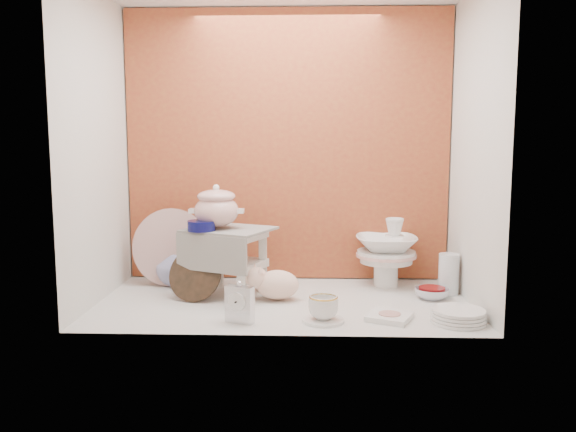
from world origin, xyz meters
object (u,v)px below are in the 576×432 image
(dinner_plate_stack, at_px, (458,316))
(gold_rim_teacup, at_px, (323,307))
(plush_pig, at_px, (277,284))
(blue_white_vase, at_px, (175,265))
(floral_platter, at_px, (171,247))
(step_stool, at_px, (230,261))
(crystal_bowl, at_px, (432,293))
(soup_tureen, at_px, (216,206))
(porcelain_tower, at_px, (386,252))
(mantel_clock, at_px, (240,302))

(dinner_plate_stack, bearing_deg, gold_rim_teacup, -179.03)
(plush_pig, bearing_deg, blue_white_vase, 169.16)
(plush_pig, bearing_deg, floral_platter, 170.87)
(blue_white_vase, xyz_separation_m, gold_rim_teacup, (0.79, -0.63, -0.05))
(plush_pig, distance_m, dinner_plate_stack, 0.87)
(plush_pig, bearing_deg, step_stool, 171.66)
(blue_white_vase, xyz_separation_m, dinner_plate_stack, (1.37, -0.62, -0.08))
(blue_white_vase, relative_size, crystal_bowl, 1.30)
(gold_rim_teacup, bearing_deg, crystal_bowl, 35.41)
(dinner_plate_stack, bearing_deg, soup_tureen, 158.76)
(plush_pig, bearing_deg, soup_tureen, 177.51)
(blue_white_vase, distance_m, gold_rim_teacup, 1.01)
(crystal_bowl, relative_size, porcelain_tower, 0.46)
(mantel_clock, xyz_separation_m, plush_pig, (0.14, 0.36, -0.01))
(blue_white_vase, xyz_separation_m, porcelain_tower, (1.14, 0.01, 0.08))
(soup_tureen, height_order, mantel_clock, soup_tureen)
(crystal_bowl, bearing_deg, step_stool, 176.55)
(mantel_clock, xyz_separation_m, gold_rim_teacup, (0.36, 0.03, -0.03))
(mantel_clock, relative_size, porcelain_tower, 0.49)
(dinner_plate_stack, bearing_deg, floral_platter, 156.41)
(blue_white_vase, bearing_deg, mantel_clock, -56.93)
(soup_tureen, distance_m, blue_white_vase, 0.47)
(step_stool, xyz_separation_m, floral_platter, (-0.34, 0.17, 0.04))
(mantel_clock, bearing_deg, blue_white_vase, 145.06)
(crystal_bowl, bearing_deg, mantel_clock, -155.38)
(blue_white_vase, bearing_deg, gold_rim_teacup, -38.60)
(step_stool, bearing_deg, porcelain_tower, 36.68)
(mantel_clock, relative_size, gold_rim_teacup, 1.38)
(dinner_plate_stack, height_order, crystal_bowl, dinner_plate_stack)
(step_stool, bearing_deg, crystal_bowl, 20.36)
(mantel_clock, xyz_separation_m, crystal_bowl, (0.91, 0.42, -0.06))
(soup_tureen, bearing_deg, mantel_clock, -70.25)
(soup_tureen, xyz_separation_m, gold_rim_teacup, (0.53, -0.44, -0.39))
(soup_tureen, height_order, crystal_bowl, soup_tureen)
(floral_platter, xyz_separation_m, blue_white_vase, (0.02, 0.01, -0.10))
(blue_white_vase, bearing_deg, step_stool, -29.12)
(plush_pig, relative_size, porcelain_tower, 0.73)
(floral_platter, height_order, crystal_bowl, floral_platter)
(soup_tureen, height_order, gold_rim_teacup, soup_tureen)
(crystal_bowl, bearing_deg, blue_white_vase, 169.83)
(floral_platter, bearing_deg, soup_tureen, -32.21)
(soup_tureen, bearing_deg, gold_rim_teacup, -39.87)
(dinner_plate_stack, bearing_deg, crystal_bowl, 95.33)
(mantel_clock, height_order, dinner_plate_stack, mantel_clock)
(blue_white_vase, bearing_deg, dinner_plate_stack, -24.31)
(mantel_clock, bearing_deg, porcelain_tower, 65.03)
(gold_rim_teacup, bearing_deg, soup_tureen, 140.13)
(porcelain_tower, bearing_deg, soup_tureen, -167.48)
(soup_tureen, relative_size, dinner_plate_stack, 1.11)
(mantel_clock, xyz_separation_m, dinner_plate_stack, (0.95, 0.04, -0.06))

